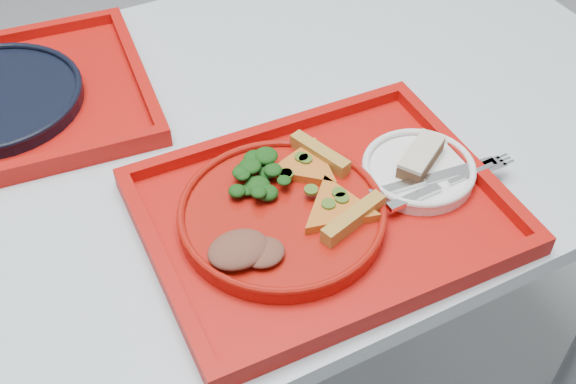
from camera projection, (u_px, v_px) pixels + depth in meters
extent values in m
cube|color=#ADB9C2|center=(152.00, 167.00, 1.02)|extent=(1.60, 0.80, 0.03)
cylinder|color=gray|center=(413.00, 105.00, 1.72)|extent=(0.05, 0.05, 0.72)
cube|color=#AE0E09|center=(323.00, 215.00, 0.93)|extent=(0.46, 0.36, 0.01)
cylinder|color=#9F120A|center=(282.00, 217.00, 0.91)|extent=(0.26, 0.26, 0.02)
cylinder|color=white|center=(418.00, 172.00, 0.97)|extent=(0.15, 0.15, 0.01)
ellipsoid|color=black|center=(254.00, 176.00, 0.92)|extent=(0.08, 0.07, 0.04)
ellipsoid|color=brown|center=(238.00, 249.00, 0.84)|extent=(0.07, 0.06, 0.02)
cube|color=#482A18|center=(421.00, 158.00, 0.96)|extent=(0.09, 0.07, 0.02)
cube|color=beige|center=(422.00, 152.00, 0.95)|extent=(0.09, 0.07, 0.01)
cube|color=silver|center=(434.00, 177.00, 0.94)|extent=(0.19, 0.04, 0.01)
cube|color=silver|center=(448.00, 183.00, 0.94)|extent=(0.19, 0.03, 0.01)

